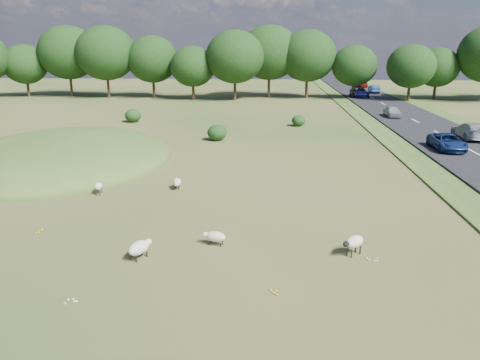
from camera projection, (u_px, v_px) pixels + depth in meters
name	position (u px, v px, depth m)	size (l,w,h in m)	color
ground	(230.00, 141.00, 42.68)	(160.00, 160.00, 0.00)	#2A4A17
mound	(65.00, 160.00, 35.79)	(16.00, 20.00, 4.00)	#33561E
road	(420.00, 125.00, 50.95)	(8.00, 150.00, 0.25)	black
treeline	(242.00, 57.00, 74.88)	(96.28, 14.66, 11.70)	black
shrubs	(198.00, 122.00, 48.74)	(20.31, 11.68, 1.50)	black
sheep_0	(354.00, 242.00, 19.47)	(1.12, 1.07, 0.86)	beige
sheep_1	(215.00, 237.00, 20.53)	(1.14, 0.68, 0.63)	beige
sheep_2	(139.00, 248.00, 19.22)	(0.99, 1.35, 0.76)	beige
sheep_4	(177.00, 182.00, 28.56)	(0.59, 1.15, 0.65)	beige
sheep_5	(98.00, 186.00, 27.53)	(0.55, 1.02, 0.72)	beige
car_0	(392.00, 111.00, 55.49)	(1.52, 3.77, 1.28)	#A6A9AD
car_1	(361.00, 83.00, 94.72)	(1.97, 4.84, 1.41)	maroon
car_3	(374.00, 89.00, 83.16)	(1.42, 4.06, 1.34)	navy
car_5	(471.00, 131.00, 42.58)	(2.06, 5.06, 1.47)	#A4A7AC
car_6	(447.00, 142.00, 38.07)	(2.12, 4.60, 1.28)	navy
car_7	(360.00, 92.00, 76.46)	(2.53, 5.48, 1.52)	navy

